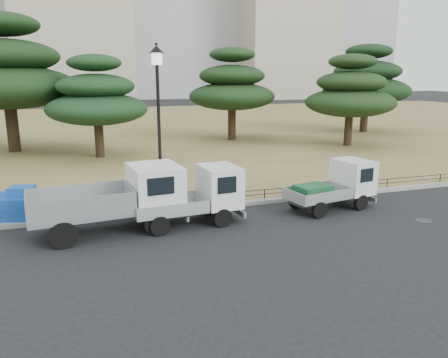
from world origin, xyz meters
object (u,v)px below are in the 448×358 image
object	(u,v)px
street_lamp	(158,101)
truck_large	(117,197)
truck_kei_rear	(336,185)
truck_kei_front	(195,196)
tarp_pile	(14,205)

from	to	relation	value
street_lamp	truck_large	bearing A→B (deg)	-135.71
truck_large	truck_kei_rear	world-z (taller)	truck_large
truck_kei_front	tarp_pile	size ratio (longest dim) A/B	1.93
truck_kei_front	tarp_pile	xyz separation A→B (m)	(-6.06, 2.17, -0.38)
street_lamp	tarp_pile	distance (m)	6.31
truck_kei_front	truck_large	bearing A→B (deg)	174.08
truck_kei_front	street_lamp	bearing A→B (deg)	111.51
truck_kei_rear	street_lamp	bearing A→B (deg)	154.68
truck_kei_front	street_lamp	xyz separation A→B (m)	(-0.87, 1.79, 3.20)
truck_large	tarp_pile	xyz separation A→B (m)	(-3.41, 2.11, -0.58)
truck_kei_front	truck_kei_rear	size ratio (longest dim) A/B	1.04
truck_large	street_lamp	bearing A→B (deg)	38.12
truck_kei_rear	truck_kei_front	bearing A→B (deg)	170.11
truck_large	truck_kei_front	xyz separation A→B (m)	(2.64, -0.06, -0.20)
truck_kei_rear	tarp_pile	bearing A→B (deg)	159.35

